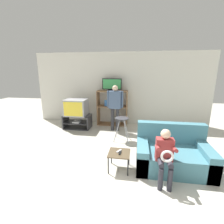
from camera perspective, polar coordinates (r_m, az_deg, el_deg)
ground_plane at (r=2.68m, az=-9.16°, el=-32.24°), size 18.00×18.00×0.00m
wall_back at (r=6.04m, az=2.89°, el=8.11°), size 6.40×0.06×2.60m
tv_stand at (r=5.79m, az=-12.03°, el=-3.30°), size 0.91×0.53×0.46m
television_main at (r=5.66m, az=-12.47°, el=1.62°), size 0.72×0.59×0.55m
media_shelf at (r=5.91m, az=0.11°, el=1.54°), size 1.09×0.40×1.26m
television_flat at (r=5.80m, az=-0.03°, el=9.50°), size 0.69×0.20×0.43m
folding_stool at (r=4.59m, az=3.49°, el=-3.42°), size 0.43×0.43×0.67m
snack_table at (r=3.34m, az=2.54°, el=-14.77°), size 0.43×0.43×0.36m
remote_control_black at (r=3.29m, az=2.84°, el=-14.15°), size 0.05×0.15×0.02m
remote_control_white at (r=3.36m, az=2.47°, el=-13.54°), size 0.10×0.14×0.02m
couch at (r=3.68m, az=20.31°, el=-13.64°), size 1.44×0.96×0.85m
person_standing_adult at (r=5.27m, az=1.08°, el=2.89°), size 0.53×0.20×1.50m
person_seated_child at (r=3.02m, az=18.10°, el=-13.53°), size 0.33×0.43×0.97m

